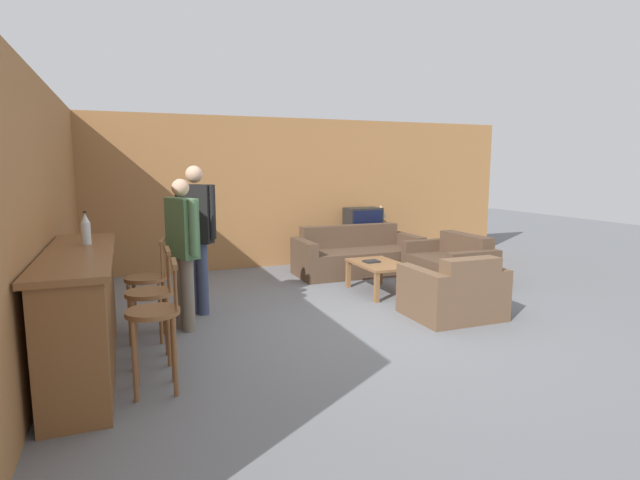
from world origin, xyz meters
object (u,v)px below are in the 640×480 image
at_px(armchair_near, 454,294).
at_px(bar_chair_mid, 151,301).
at_px(tv_unit, 362,248).
at_px(tv, 363,221).
at_px(coffee_table, 379,267).
at_px(bar_chair_near, 155,321).
at_px(person_by_window, 196,230).
at_px(book_on_table, 372,261).
at_px(bottle, 86,229).
at_px(bar_chair_far, 148,285).
at_px(couch_far, 357,257).
at_px(table_lamp, 381,212).
at_px(person_by_counter, 183,246).
at_px(loveseat_right, 450,266).

bearing_deg(armchair_near, bar_chair_mid, -177.51).
relative_size(tv_unit, tv, 1.60).
xyz_separation_m(coffee_table, tv_unit, (0.76, 2.06, -0.09)).
distance_m(bar_chair_near, tv_unit, 5.70).
bearing_deg(person_by_window, book_on_table, 4.43).
height_order(tv_unit, bottle, bottle).
bearing_deg(bar_chair_far, person_by_window, 51.34).
bearing_deg(book_on_table, couch_far, 73.77).
bearing_deg(table_lamp, couch_far, -137.94).
bearing_deg(bar_chair_near, book_on_table, 35.95).
relative_size(bar_chair_mid, bottle, 3.41).
relative_size(bar_chair_far, couch_far, 0.51).
relative_size(bar_chair_mid, coffee_table, 1.07).
bearing_deg(tv, book_on_table, -112.94).
bearing_deg(bottle, person_by_window, 42.25).
bearing_deg(armchair_near, coffee_table, 101.77).
height_order(armchair_near, coffee_table, armchair_near).
bearing_deg(bar_chair_far, bottle, -152.83).
distance_m(bar_chair_far, book_on_table, 3.16).
distance_m(coffee_table, book_on_table, 0.13).
distance_m(book_on_table, person_by_counter, 2.78).
distance_m(bar_chair_near, table_lamp, 5.95).
bearing_deg(person_by_window, armchair_near, -23.79).
bearing_deg(bottle, book_on_table, 18.68).
bearing_deg(couch_far, bar_chair_far, -147.45).
distance_m(bar_chair_far, loveseat_right, 4.48).
bearing_deg(loveseat_right, person_by_window, -176.85).
xyz_separation_m(book_on_table, person_by_counter, (-2.64, -0.72, 0.48)).
relative_size(bar_chair_far, loveseat_right, 0.77).
bearing_deg(tv_unit, book_on_table, -112.90).
height_order(couch_far, armchair_near, couch_far).
bearing_deg(armchair_near, person_by_window, 156.21).
bearing_deg(person_by_counter, loveseat_right, 10.53).
bearing_deg(bar_chair_near, bottle, 117.34).
relative_size(armchair_near, table_lamp, 1.96).
bearing_deg(tv_unit, loveseat_right, -75.64).
relative_size(armchair_near, loveseat_right, 0.75).
bearing_deg(bottle, couch_far, 31.87).
height_order(couch_far, person_by_window, person_by_window).
bearing_deg(tv, coffee_table, -110.34).
xyz_separation_m(tv, book_on_table, (-0.84, -1.99, -0.34)).
xyz_separation_m(table_lamp, person_by_counter, (-3.84, -2.71, 0.00)).
bearing_deg(armchair_near, tv_unit, 81.93).
bearing_deg(table_lamp, bar_chair_near, -135.31).
relative_size(tv, person_by_counter, 0.39).
relative_size(coffee_table, person_by_counter, 0.59).
height_order(loveseat_right, person_by_window, person_by_window).
bearing_deg(bar_chair_far, couch_far, 32.55).
height_order(bar_chair_mid, coffee_table, bar_chair_mid).
relative_size(bar_chair_mid, bar_chair_far, 1.00).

